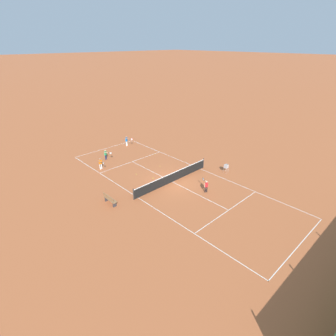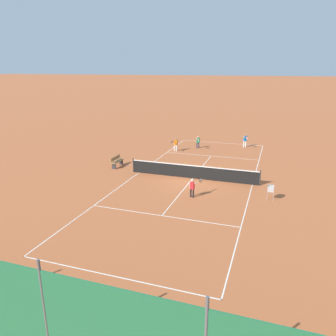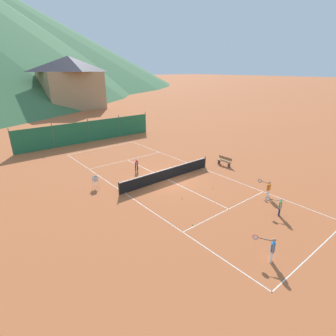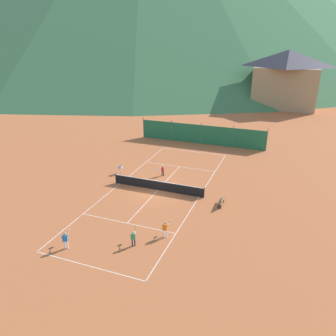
{
  "view_description": "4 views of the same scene",
  "coord_description": "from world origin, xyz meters",
  "px_view_note": "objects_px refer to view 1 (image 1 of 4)",
  "views": [
    {
      "loc": [
        15.33,
        15.59,
        12.09
      ],
      "look_at": [
        -0.82,
        -1.47,
        0.67
      ],
      "focal_mm": 28.0,
      "sensor_mm": 36.0,
      "label": 1
    },
    {
      "loc": [
        -5.36,
        21.19,
        7.49
      ],
      "look_at": [
        1.1,
        2.17,
        1.29
      ],
      "focal_mm": 35.0,
      "sensor_mm": 36.0,
      "label": 2
    },
    {
      "loc": [
        -12.71,
        -15.59,
        8.7
      ],
      "look_at": [
        0.68,
        0.74,
        0.63
      ],
      "focal_mm": 28.0,
      "sensor_mm": 36.0,
      "label": 3
    },
    {
      "loc": [
        10.93,
        -26.13,
        13.82
      ],
      "look_at": [
        0.14,
        2.38,
        1.39
      ],
      "focal_mm": 35.0,
      "sensor_mm": 36.0,
      "label": 4
    }
  ],
  "objects_px": {
    "tennis_ball_near_corner": "(155,154)",
    "tennis_ball_alley_left": "(153,178)",
    "player_near_service": "(106,154)",
    "tennis_ball_by_net_right": "(160,166)",
    "player_near_baseline": "(127,140)",
    "player_far_baseline": "(101,163)",
    "tennis_net": "(172,177)",
    "courtside_bench": "(110,199)",
    "player_far_service": "(206,185)",
    "tennis_ball_by_net_left": "(136,174)",
    "ball_hopper": "(226,167)"
  },
  "relations": [
    {
      "from": "player_far_service",
      "to": "ball_hopper",
      "type": "distance_m",
      "value": 4.54
    },
    {
      "from": "tennis_net",
      "to": "courtside_bench",
      "type": "distance_m",
      "value": 6.4
    },
    {
      "from": "courtside_bench",
      "to": "tennis_ball_by_net_left",
      "type": "bearing_deg",
      "value": -149.69
    },
    {
      "from": "player_far_service",
      "to": "player_far_baseline",
      "type": "height_order",
      "value": "player_far_baseline"
    },
    {
      "from": "ball_hopper",
      "to": "courtside_bench",
      "type": "xyz_separation_m",
      "value": [
        11.64,
        -3.16,
        -0.21
      ]
    },
    {
      "from": "tennis_net",
      "to": "courtside_bench",
      "type": "height_order",
      "value": "tennis_net"
    },
    {
      "from": "player_far_baseline",
      "to": "courtside_bench",
      "type": "relative_size",
      "value": 0.84
    },
    {
      "from": "tennis_net",
      "to": "tennis_ball_by_net_left",
      "type": "relative_size",
      "value": 139.09
    },
    {
      "from": "tennis_net",
      "to": "player_far_service",
      "type": "height_order",
      "value": "player_far_service"
    },
    {
      "from": "tennis_ball_by_net_left",
      "to": "tennis_ball_by_net_right",
      "type": "bearing_deg",
      "value": 174.06
    },
    {
      "from": "ball_hopper",
      "to": "tennis_ball_by_net_left",
      "type": "bearing_deg",
      "value": -41.0
    },
    {
      "from": "tennis_ball_alley_left",
      "to": "tennis_ball_by_net_right",
      "type": "bearing_deg",
      "value": -145.94
    },
    {
      "from": "player_far_service",
      "to": "player_near_service",
      "type": "bearing_deg",
      "value": -77.7
    },
    {
      "from": "player_far_service",
      "to": "player_far_baseline",
      "type": "xyz_separation_m",
      "value": [
        4.38,
        -10.4,
        0.06
      ]
    },
    {
      "from": "player_far_service",
      "to": "player_near_baseline",
      "type": "bearing_deg",
      "value": -96.36
    },
    {
      "from": "tennis_net",
      "to": "courtside_bench",
      "type": "xyz_separation_m",
      "value": [
        6.34,
        -0.83,
        -0.05
      ]
    },
    {
      "from": "tennis_ball_alley_left",
      "to": "courtside_bench",
      "type": "bearing_deg",
      "value": 9.94
    },
    {
      "from": "tennis_net",
      "to": "player_far_service",
      "type": "relative_size",
      "value": 8.03
    },
    {
      "from": "tennis_ball_by_net_left",
      "to": "tennis_ball_near_corner",
      "type": "relative_size",
      "value": 1.0
    },
    {
      "from": "player_far_baseline",
      "to": "player_far_service",
      "type": "bearing_deg",
      "value": 112.81
    },
    {
      "from": "player_far_service",
      "to": "tennis_ball_by_net_left",
      "type": "relative_size",
      "value": 17.31
    },
    {
      "from": "player_near_service",
      "to": "ball_hopper",
      "type": "xyz_separation_m",
      "value": [
        -7.09,
        11.19,
        -0.03
      ]
    },
    {
      "from": "tennis_ball_by_net_right",
      "to": "tennis_ball_near_corner",
      "type": "distance_m",
      "value": 3.41
    },
    {
      "from": "player_near_service",
      "to": "tennis_ball_by_net_right",
      "type": "height_order",
      "value": "player_near_service"
    },
    {
      "from": "tennis_ball_by_net_left",
      "to": "courtside_bench",
      "type": "bearing_deg",
      "value": 30.31
    },
    {
      "from": "player_near_baseline",
      "to": "tennis_ball_by_net_left",
      "type": "distance_m",
      "value": 8.25
    },
    {
      "from": "player_near_baseline",
      "to": "player_far_baseline",
      "type": "xyz_separation_m",
      "value": [
        5.95,
        3.76,
        -0.03
      ]
    },
    {
      "from": "player_near_service",
      "to": "courtside_bench",
      "type": "bearing_deg",
      "value": 60.47
    },
    {
      "from": "player_far_service",
      "to": "tennis_ball_alley_left",
      "type": "relative_size",
      "value": 17.31
    },
    {
      "from": "tennis_ball_by_net_right",
      "to": "ball_hopper",
      "type": "bearing_deg",
      "value": 124.74
    },
    {
      "from": "player_near_service",
      "to": "tennis_ball_by_net_right",
      "type": "distance_m",
      "value": 6.41
    },
    {
      "from": "player_far_service",
      "to": "courtside_bench",
      "type": "xyz_separation_m",
      "value": [
        7.21,
        -4.18,
        -0.22
      ]
    },
    {
      "from": "tennis_ball_alley_left",
      "to": "tennis_net",
      "type": "bearing_deg",
      "value": 116.91
    },
    {
      "from": "tennis_ball_near_corner",
      "to": "tennis_ball_by_net_right",
      "type": "bearing_deg",
      "value": 58.23
    },
    {
      "from": "tennis_ball_by_net_right",
      "to": "player_far_baseline",
      "type": "bearing_deg",
      "value": -37.38
    },
    {
      "from": "player_near_service",
      "to": "tennis_ball_near_corner",
      "type": "bearing_deg",
      "value": 152.06
    },
    {
      "from": "tennis_ball_near_corner",
      "to": "tennis_net",
      "type": "bearing_deg",
      "value": 62.99
    },
    {
      "from": "tennis_net",
      "to": "player_far_service",
      "type": "bearing_deg",
      "value": 104.48
    },
    {
      "from": "tennis_ball_near_corner",
      "to": "tennis_ball_alley_left",
      "type": "bearing_deg",
      "value": 47.47
    },
    {
      "from": "tennis_ball_near_corner",
      "to": "tennis_ball_alley_left",
      "type": "xyz_separation_m",
      "value": [
        4.07,
        4.44,
        0.0
      ]
    },
    {
      "from": "tennis_ball_by_net_left",
      "to": "tennis_ball_alley_left",
      "type": "xyz_separation_m",
      "value": [
        -0.65,
        1.85,
        0.0
      ]
    },
    {
      "from": "player_near_baseline",
      "to": "ball_hopper",
      "type": "relative_size",
      "value": 1.46
    },
    {
      "from": "tennis_net",
      "to": "player_near_service",
      "type": "distance_m",
      "value": 9.04
    },
    {
      "from": "player_far_service",
      "to": "tennis_ball_by_net_left",
      "type": "xyz_separation_m",
      "value": [
        2.42,
        -6.97,
        -0.64
      ]
    },
    {
      "from": "player_near_baseline",
      "to": "player_far_service",
      "type": "height_order",
      "value": "player_near_baseline"
    },
    {
      "from": "player_near_baseline",
      "to": "tennis_ball_by_net_right",
      "type": "distance_m",
      "value": 7.6
    },
    {
      "from": "ball_hopper",
      "to": "courtside_bench",
      "type": "distance_m",
      "value": 12.06
    },
    {
      "from": "player_far_baseline",
      "to": "tennis_net",
      "type": "bearing_deg",
      "value": 116.46
    },
    {
      "from": "player_near_baseline",
      "to": "tennis_ball_near_corner",
      "type": "bearing_deg",
      "value": 99.02
    },
    {
      "from": "player_far_baseline",
      "to": "tennis_ball_near_corner",
      "type": "height_order",
      "value": "player_far_baseline"
    }
  ]
}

